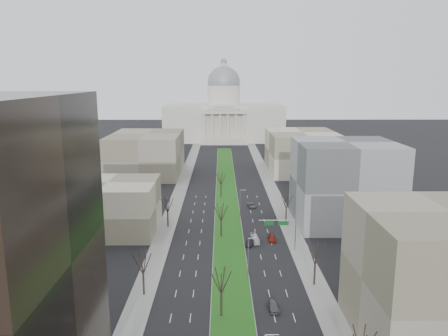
{
  "coord_description": "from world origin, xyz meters",
  "views": [
    {
      "loc": [
        -2.01,
        -31.11,
        41.8
      ],
      "look_at": [
        -1.01,
        109.23,
        12.9
      ],
      "focal_mm": 35.0,
      "sensor_mm": 36.0,
      "label": 1
    }
  ],
  "objects_px": {
    "car_grey_near": "(273,306)",
    "car_black": "(249,242)",
    "box_van": "(255,238)",
    "car_red": "(272,238)",
    "car_grey_far": "(252,205)"
  },
  "relations": [
    {
      "from": "car_grey_far",
      "to": "box_van",
      "type": "bearing_deg",
      "value": -99.68
    },
    {
      "from": "car_red",
      "to": "car_grey_far",
      "type": "bearing_deg",
      "value": 96.99
    },
    {
      "from": "box_van",
      "to": "car_red",
      "type": "bearing_deg",
      "value": 3.57
    },
    {
      "from": "car_grey_far",
      "to": "car_black",
      "type": "bearing_deg",
      "value": -102.25
    },
    {
      "from": "car_black",
      "to": "car_red",
      "type": "distance_m",
      "value": 6.89
    },
    {
      "from": "car_grey_near",
      "to": "car_grey_far",
      "type": "bearing_deg",
      "value": 85.61
    },
    {
      "from": "car_grey_near",
      "to": "car_black",
      "type": "relative_size",
      "value": 1.07
    },
    {
      "from": "car_grey_near",
      "to": "box_van",
      "type": "height_order",
      "value": "box_van"
    },
    {
      "from": "car_grey_near",
      "to": "car_red",
      "type": "relative_size",
      "value": 1.01
    },
    {
      "from": "car_red",
      "to": "box_van",
      "type": "xyz_separation_m",
      "value": [
        -4.54,
        -0.74,
        0.22
      ]
    },
    {
      "from": "car_grey_near",
      "to": "car_black",
      "type": "bearing_deg",
      "value": 90.39
    },
    {
      "from": "car_red",
      "to": "car_grey_near",
      "type": "bearing_deg",
      "value": -95.26
    },
    {
      "from": "car_grey_far",
      "to": "box_van",
      "type": "height_order",
      "value": "box_van"
    },
    {
      "from": "car_red",
      "to": "car_grey_far",
      "type": "relative_size",
      "value": 0.99
    },
    {
      "from": "car_grey_near",
      "to": "car_grey_far",
      "type": "distance_m",
      "value": 65.23
    }
  ]
}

